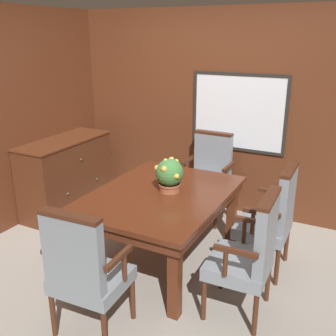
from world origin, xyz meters
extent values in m
plane|color=#A39E93|center=(0.00, 0.00, 0.00)|extent=(14.00, 14.00, 0.00)
cube|color=#5B2D19|center=(0.00, 1.68, 1.23)|extent=(7.20, 0.06, 2.45)
cube|color=white|center=(0.24, 1.64, 1.26)|extent=(1.08, 0.01, 0.85)
cube|color=#282623|center=(0.24, 1.63, 1.71)|extent=(1.15, 0.02, 0.04)
cube|color=#282623|center=(0.24, 1.63, 0.82)|extent=(1.15, 0.02, 0.03)
cube|color=#282623|center=(-0.32, 1.63, 1.26)|extent=(0.04, 0.02, 0.85)
cube|color=#282623|center=(0.80, 1.63, 1.26)|extent=(0.03, 0.02, 0.85)
cube|color=#562614|center=(-0.51, -0.50, 0.34)|extent=(0.09, 0.09, 0.68)
cube|color=#562614|center=(0.47, -0.50, 0.34)|extent=(0.09, 0.09, 0.68)
cube|color=#562614|center=(-0.51, 0.87, 0.34)|extent=(0.09, 0.09, 0.68)
cube|color=#562614|center=(0.47, 0.87, 0.34)|extent=(0.09, 0.09, 0.68)
cube|color=#562614|center=(-0.02, 0.18, 0.63)|extent=(1.13, 1.52, 0.09)
cube|color=#562614|center=(-0.02, 0.18, 0.70)|extent=(1.19, 1.58, 0.04)
cylinder|color=#472314|center=(0.19, -0.68, 0.18)|extent=(0.04, 0.04, 0.36)
cylinder|color=#472314|center=(-0.26, -0.70, 0.18)|extent=(0.04, 0.04, 0.36)
cylinder|color=#472314|center=(0.21, -1.08, 0.18)|extent=(0.04, 0.04, 0.36)
cylinder|color=#472314|center=(-0.24, -1.10, 0.18)|extent=(0.04, 0.04, 0.36)
cube|color=gray|center=(-0.03, -0.89, 0.42)|extent=(0.53, 0.49, 0.11)
cube|color=gray|center=(-0.02, -1.08, 0.74)|extent=(0.47, 0.11, 0.54)
cube|color=#472314|center=(-0.02, -1.08, 1.03)|extent=(0.47, 0.11, 0.03)
cylinder|color=#472314|center=(0.23, -0.84, 0.58)|extent=(0.04, 0.04, 0.22)
cube|color=#472314|center=(0.24, -0.91, 0.69)|extent=(0.05, 0.33, 0.04)
cylinder|color=#472314|center=(-0.29, -0.87, 0.58)|extent=(0.04, 0.04, 0.22)
cube|color=#472314|center=(-0.29, -0.94, 0.69)|extent=(0.05, 0.33, 0.04)
cylinder|color=#472314|center=(0.68, 0.73, 0.18)|extent=(0.04, 0.04, 0.36)
cylinder|color=#472314|center=(0.69, 0.28, 0.18)|extent=(0.04, 0.04, 0.36)
cylinder|color=#472314|center=(1.09, 0.74, 0.18)|extent=(0.04, 0.04, 0.36)
cylinder|color=#472314|center=(1.09, 0.29, 0.18)|extent=(0.04, 0.04, 0.36)
cube|color=gray|center=(0.89, 0.51, 0.42)|extent=(0.47, 0.51, 0.11)
cube|color=gray|center=(1.08, 0.51, 0.74)|extent=(0.09, 0.47, 0.54)
cube|color=#472314|center=(1.08, 0.51, 1.03)|extent=(0.09, 0.47, 0.03)
cylinder|color=#472314|center=(0.85, 0.77, 0.58)|extent=(0.04, 0.04, 0.22)
cube|color=#472314|center=(0.92, 0.77, 0.69)|extent=(0.33, 0.04, 0.04)
cylinder|color=#472314|center=(0.85, 0.25, 0.58)|extent=(0.04, 0.04, 0.22)
cube|color=#472314|center=(0.92, 0.25, 0.69)|extent=(0.33, 0.04, 0.04)
cylinder|color=#472314|center=(-0.22, 1.06, 0.18)|extent=(0.04, 0.04, 0.36)
cylinder|color=#472314|center=(0.22, 1.05, 0.18)|extent=(0.04, 0.04, 0.36)
cylinder|color=#472314|center=(-0.21, 1.47, 0.18)|extent=(0.04, 0.04, 0.36)
cylinder|color=#472314|center=(0.24, 1.46, 0.18)|extent=(0.04, 0.04, 0.36)
cube|color=gray|center=(0.01, 1.26, 0.42)|extent=(0.52, 0.48, 0.11)
cube|color=gray|center=(0.01, 1.45, 0.74)|extent=(0.47, 0.09, 0.54)
cube|color=#472314|center=(0.01, 1.45, 1.03)|extent=(0.47, 0.10, 0.03)
cylinder|color=#472314|center=(-0.26, 1.23, 0.58)|extent=(0.04, 0.04, 0.22)
cube|color=#472314|center=(-0.25, 1.30, 0.69)|extent=(0.05, 0.33, 0.04)
cylinder|color=#472314|center=(0.27, 1.22, 0.58)|extent=(0.04, 0.04, 0.22)
cube|color=#472314|center=(0.27, 1.29, 0.69)|extent=(0.05, 0.33, 0.04)
cylinder|color=#472314|center=(0.67, 0.01, 0.18)|extent=(0.04, 0.04, 0.36)
cylinder|color=#472314|center=(0.69, -0.43, 0.18)|extent=(0.04, 0.04, 0.36)
cylinder|color=#472314|center=(1.07, 0.03, 0.18)|extent=(0.04, 0.04, 0.36)
cylinder|color=#472314|center=(1.09, -0.42, 0.18)|extent=(0.04, 0.04, 0.36)
cube|color=gray|center=(0.88, -0.20, 0.42)|extent=(0.48, 0.52, 0.11)
cube|color=gray|center=(1.07, -0.19, 0.74)|extent=(0.10, 0.47, 0.54)
cube|color=#472314|center=(1.07, -0.19, 1.03)|extent=(0.10, 0.47, 0.03)
cylinder|color=#472314|center=(0.84, 0.06, 0.58)|extent=(0.04, 0.04, 0.22)
cube|color=#472314|center=(0.91, 0.06, 0.69)|extent=(0.33, 0.05, 0.04)
cylinder|color=#472314|center=(0.85, -0.46, 0.58)|extent=(0.04, 0.04, 0.22)
cube|color=#472314|center=(0.92, -0.46, 0.69)|extent=(0.33, 0.05, 0.04)
cylinder|color=#9E5638|center=(0.03, 0.25, 0.76)|extent=(0.20, 0.20, 0.08)
cylinder|color=#9E5638|center=(0.03, 0.25, 0.80)|extent=(0.21, 0.21, 0.02)
sphere|color=#427F3D|center=(0.03, 0.25, 0.91)|extent=(0.26, 0.26, 0.26)
sphere|color=gold|center=(-0.07, 0.20, 0.96)|extent=(0.06, 0.06, 0.06)
sphere|color=#DCAF52|center=(0.02, 0.32, 1.02)|extent=(0.06, 0.06, 0.06)
sphere|color=gold|center=(0.03, 0.15, 0.98)|extent=(0.06, 0.06, 0.06)
sphere|color=#F1B742|center=(0.14, 0.19, 0.91)|extent=(0.05, 0.05, 0.05)
sphere|color=tan|center=(0.04, 0.36, 0.98)|extent=(0.05, 0.05, 0.05)
sphere|color=#ECBE47|center=(0.00, 0.24, 1.03)|extent=(0.04, 0.04, 0.04)
sphere|color=#E5B559|center=(-0.01, 0.35, 0.97)|extent=(0.05, 0.05, 0.05)
sphere|color=gold|center=(-0.09, 0.27, 0.93)|extent=(0.06, 0.06, 0.06)
sphere|color=#F4B94D|center=(0.07, 0.32, 1.01)|extent=(0.04, 0.04, 0.04)
cube|color=#512816|center=(-1.64, 0.69, 0.45)|extent=(0.48, 1.24, 0.91)
cube|color=#5B2D19|center=(-1.64, 0.69, 0.92)|extent=(0.50, 1.26, 0.02)
sphere|color=#4C422D|center=(-1.39, 0.69, 0.71)|extent=(0.03, 0.03, 0.03)
sphere|color=#4C422D|center=(-1.39, 0.41, 0.36)|extent=(0.03, 0.03, 0.03)
sphere|color=#4C422D|center=(-1.39, 0.97, 0.36)|extent=(0.03, 0.03, 0.03)
camera|label=1|loc=(1.61, -2.84, 2.15)|focal=42.00mm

